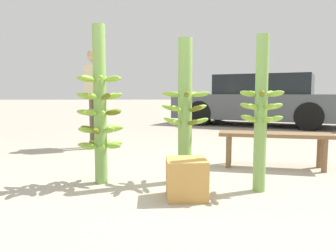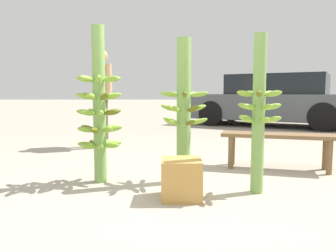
{
  "view_description": "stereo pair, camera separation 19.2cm",
  "coord_description": "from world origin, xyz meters",
  "px_view_note": "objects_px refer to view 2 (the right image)",
  "views": [
    {
      "loc": [
        -0.26,
        -2.73,
        0.87
      ],
      "look_at": [
        -0.07,
        0.55,
        0.53
      ],
      "focal_mm": 35.0,
      "sensor_mm": 36.0,
      "label": 1
    },
    {
      "loc": [
        -0.07,
        -2.73,
        0.87
      ],
      "look_at": [
        -0.07,
        0.55,
        0.53
      ],
      "focal_mm": 35.0,
      "sensor_mm": 36.0,
      "label": 2
    }
  ],
  "objects_px": {
    "banana_stalk_center": "(184,111)",
    "parked_car": "(273,101)",
    "produce_crate": "(182,179)",
    "banana_stalk_left": "(100,108)",
    "market_bench": "(279,140)",
    "vendor_person": "(102,89)",
    "banana_stalk_right": "(259,113)"
  },
  "relations": [
    {
      "from": "banana_stalk_center",
      "to": "parked_car",
      "type": "distance_m",
      "value": 6.1
    },
    {
      "from": "produce_crate",
      "to": "banana_stalk_left",
      "type": "bearing_deg",
      "value": 147.04
    },
    {
      "from": "market_bench",
      "to": "produce_crate",
      "type": "height_order",
      "value": "market_bench"
    },
    {
      "from": "banana_stalk_left",
      "to": "vendor_person",
      "type": "distance_m",
      "value": 2.11
    },
    {
      "from": "banana_stalk_center",
      "to": "parked_car",
      "type": "bearing_deg",
      "value": 64.69
    },
    {
      "from": "banana_stalk_center",
      "to": "banana_stalk_right",
      "type": "distance_m",
      "value": 0.72
    },
    {
      "from": "banana_stalk_center",
      "to": "produce_crate",
      "type": "bearing_deg",
      "value": -94.58
    },
    {
      "from": "market_bench",
      "to": "banana_stalk_left",
      "type": "bearing_deg",
      "value": -148.71
    },
    {
      "from": "vendor_person",
      "to": "produce_crate",
      "type": "distance_m",
      "value": 2.91
    },
    {
      "from": "banana_stalk_right",
      "to": "vendor_person",
      "type": "distance_m",
      "value": 3.02
    },
    {
      "from": "banana_stalk_right",
      "to": "market_bench",
      "type": "height_order",
      "value": "banana_stalk_right"
    },
    {
      "from": "banana_stalk_center",
      "to": "produce_crate",
      "type": "relative_size",
      "value": 4.25
    },
    {
      "from": "banana_stalk_right",
      "to": "market_bench",
      "type": "bearing_deg",
      "value": 61.63
    },
    {
      "from": "banana_stalk_center",
      "to": "produce_crate",
      "type": "height_order",
      "value": "banana_stalk_center"
    },
    {
      "from": "banana_stalk_left",
      "to": "parked_car",
      "type": "bearing_deg",
      "value": 58.26
    },
    {
      "from": "vendor_person",
      "to": "produce_crate",
      "type": "bearing_deg",
      "value": 166.09
    },
    {
      "from": "parked_car",
      "to": "produce_crate",
      "type": "bearing_deg",
      "value": -174.21
    },
    {
      "from": "banana_stalk_center",
      "to": "vendor_person",
      "type": "xyz_separation_m",
      "value": [
        -1.19,
        2.05,
        0.23
      ]
    },
    {
      "from": "banana_stalk_left",
      "to": "produce_crate",
      "type": "distance_m",
      "value": 1.07
    },
    {
      "from": "banana_stalk_left",
      "to": "market_bench",
      "type": "distance_m",
      "value": 2.02
    },
    {
      "from": "vendor_person",
      "to": "parked_car",
      "type": "height_order",
      "value": "vendor_person"
    },
    {
      "from": "banana_stalk_center",
      "to": "banana_stalk_right",
      "type": "height_order",
      "value": "banana_stalk_center"
    },
    {
      "from": "banana_stalk_right",
      "to": "vendor_person",
      "type": "bearing_deg",
      "value": 127.09
    },
    {
      "from": "market_bench",
      "to": "produce_crate",
      "type": "relative_size",
      "value": 4.0
    },
    {
      "from": "parked_car",
      "to": "banana_stalk_right",
      "type": "bearing_deg",
      "value": -169.16
    },
    {
      "from": "vendor_person",
      "to": "parked_car",
      "type": "xyz_separation_m",
      "value": [
        3.8,
        3.46,
        -0.28
      ]
    },
    {
      "from": "vendor_person",
      "to": "market_bench",
      "type": "distance_m",
      "value": 2.82
    },
    {
      "from": "banana_stalk_right",
      "to": "produce_crate",
      "type": "xyz_separation_m",
      "value": [
        -0.66,
        -0.15,
        -0.53
      ]
    },
    {
      "from": "banana_stalk_center",
      "to": "market_bench",
      "type": "relative_size",
      "value": 1.06
    },
    {
      "from": "banana_stalk_left",
      "to": "banana_stalk_right",
      "type": "height_order",
      "value": "banana_stalk_left"
    },
    {
      "from": "market_bench",
      "to": "produce_crate",
      "type": "bearing_deg",
      "value": -122.16
    },
    {
      "from": "vendor_person",
      "to": "parked_car",
      "type": "distance_m",
      "value": 5.15
    }
  ]
}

